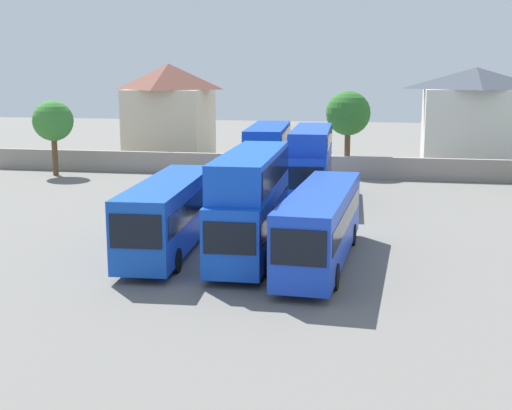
{
  "coord_description": "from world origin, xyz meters",
  "views": [
    {
      "loc": [
        6.4,
        -30.98,
        8.78
      ],
      "look_at": [
        0.0,
        3.0,
        1.96
      ],
      "focal_mm": 48.27,
      "sensor_mm": 36.0,
      "label": 1
    }
  ],
  "objects_px": {
    "bus_3": "(321,222)",
    "bus_4": "(268,158)",
    "bus_2": "(251,198)",
    "tree_left_of_lot": "(348,114)",
    "house_terrace_left": "(170,112)",
    "house_terrace_centre": "(474,117)",
    "bus_5": "(311,159)",
    "bus_1": "(169,211)",
    "tree_right_of_lot": "(53,121)"
  },
  "relations": [
    {
      "from": "bus_3",
      "to": "house_terrace_centre",
      "type": "relative_size",
      "value": 1.29
    },
    {
      "from": "bus_3",
      "to": "bus_4",
      "type": "height_order",
      "value": "bus_4"
    },
    {
      "from": "bus_5",
      "to": "house_terrace_left",
      "type": "bearing_deg",
      "value": -141.61
    },
    {
      "from": "bus_2",
      "to": "tree_left_of_lot",
      "type": "bearing_deg",
      "value": 171.87
    },
    {
      "from": "bus_1",
      "to": "bus_4",
      "type": "distance_m",
      "value": 15.16
    },
    {
      "from": "bus_2",
      "to": "bus_4",
      "type": "xyz_separation_m",
      "value": [
        -1.72,
        14.88,
        0.02
      ]
    },
    {
      "from": "bus_4",
      "to": "house_terrace_centre",
      "type": "relative_size",
      "value": 1.09
    },
    {
      "from": "house_terrace_left",
      "to": "bus_2",
      "type": "bearing_deg",
      "value": -66.31
    },
    {
      "from": "bus_3",
      "to": "house_terrace_centre",
      "type": "height_order",
      "value": "house_terrace_centre"
    },
    {
      "from": "tree_left_of_lot",
      "to": "bus_5",
      "type": "bearing_deg",
      "value": -98.05
    },
    {
      "from": "bus_2",
      "to": "tree_right_of_lot",
      "type": "xyz_separation_m",
      "value": [
        -21.16,
        22.05,
        1.74
      ]
    },
    {
      "from": "bus_1",
      "to": "bus_4",
      "type": "bearing_deg",
      "value": 167.23
    },
    {
      "from": "bus_3",
      "to": "tree_right_of_lot",
      "type": "distance_m",
      "value": 33.68
    },
    {
      "from": "house_terrace_left",
      "to": "tree_left_of_lot",
      "type": "height_order",
      "value": "house_terrace_left"
    },
    {
      "from": "house_terrace_centre",
      "to": "house_terrace_left",
      "type": "bearing_deg",
      "value": -178.45
    },
    {
      "from": "bus_5",
      "to": "tree_left_of_lot",
      "type": "height_order",
      "value": "tree_left_of_lot"
    },
    {
      "from": "bus_4",
      "to": "bus_1",
      "type": "bearing_deg",
      "value": -13.16
    },
    {
      "from": "bus_1",
      "to": "bus_2",
      "type": "xyz_separation_m",
      "value": [
        4.06,
        0.07,
        0.79
      ]
    },
    {
      "from": "bus_1",
      "to": "bus_2",
      "type": "relative_size",
      "value": 1.05
    },
    {
      "from": "bus_1",
      "to": "bus_5",
      "type": "xyz_separation_m",
      "value": [
        5.29,
        15.17,
        0.75
      ]
    },
    {
      "from": "bus_1",
      "to": "house_terrace_centre",
      "type": "relative_size",
      "value": 1.21
    },
    {
      "from": "bus_1",
      "to": "bus_3",
      "type": "relative_size",
      "value": 0.94
    },
    {
      "from": "bus_2",
      "to": "house_terrace_left",
      "type": "bearing_deg",
      "value": -158.24
    },
    {
      "from": "bus_3",
      "to": "bus_4",
      "type": "bearing_deg",
      "value": -159.16
    },
    {
      "from": "bus_3",
      "to": "bus_4",
      "type": "distance_m",
      "value": 16.56
    },
    {
      "from": "bus_1",
      "to": "house_terrace_left",
      "type": "distance_m",
      "value": 35.08
    },
    {
      "from": "bus_3",
      "to": "bus_4",
      "type": "relative_size",
      "value": 1.18
    },
    {
      "from": "bus_4",
      "to": "tree_right_of_lot",
      "type": "distance_m",
      "value": 20.79
    },
    {
      "from": "bus_4",
      "to": "house_terrace_centre",
      "type": "xyz_separation_m",
      "value": [
        15.74,
        19.16,
        1.75
      ]
    },
    {
      "from": "bus_1",
      "to": "tree_right_of_lot",
      "type": "xyz_separation_m",
      "value": [
        -17.11,
        22.12,
        2.53
      ]
    },
    {
      "from": "bus_2",
      "to": "bus_1",
      "type": "bearing_deg",
      "value": -90.93
    },
    {
      "from": "house_terrace_centre",
      "to": "tree_left_of_lot",
      "type": "relative_size",
      "value": 1.33
    },
    {
      "from": "tree_left_of_lot",
      "to": "house_terrace_centre",
      "type": "bearing_deg",
      "value": 30.52
    },
    {
      "from": "bus_2",
      "to": "tree_left_of_lot",
      "type": "distance_m",
      "value": 27.8
    },
    {
      "from": "house_terrace_left",
      "to": "house_terrace_centre",
      "type": "height_order",
      "value": "house_terrace_left"
    },
    {
      "from": "bus_3",
      "to": "bus_4",
      "type": "xyz_separation_m",
      "value": [
        -5.13,
        15.72,
        0.86
      ]
    },
    {
      "from": "bus_4",
      "to": "bus_3",
      "type": "bearing_deg",
      "value": 13.81
    },
    {
      "from": "bus_3",
      "to": "house_terrace_left",
      "type": "distance_m",
      "value": 38.67
    },
    {
      "from": "bus_2",
      "to": "house_terrace_left",
      "type": "relative_size",
      "value": 1.16
    },
    {
      "from": "house_terrace_left",
      "to": "bus_3",
      "type": "bearing_deg",
      "value": -62.16
    },
    {
      "from": "bus_2",
      "to": "house_terrace_centre",
      "type": "bearing_deg",
      "value": 155.69
    },
    {
      "from": "house_terrace_left",
      "to": "tree_right_of_lot",
      "type": "xyz_separation_m",
      "value": [
        -6.56,
        -11.22,
        -0.23
      ]
    },
    {
      "from": "bus_2",
      "to": "house_terrace_centre",
      "type": "height_order",
      "value": "house_terrace_centre"
    },
    {
      "from": "bus_5",
      "to": "tree_left_of_lot",
      "type": "relative_size",
      "value": 1.48
    },
    {
      "from": "house_terrace_left",
      "to": "bus_4",
      "type": "bearing_deg",
      "value": -54.99
    },
    {
      "from": "bus_3",
      "to": "tree_left_of_lot",
      "type": "xyz_separation_m",
      "value": [
        -0.42,
        28.38,
        3.15
      ]
    },
    {
      "from": "tree_right_of_lot",
      "to": "bus_5",
      "type": "bearing_deg",
      "value": -17.22
    },
    {
      "from": "bus_2",
      "to": "house_terrace_centre",
      "type": "distance_m",
      "value": 36.86
    },
    {
      "from": "bus_1",
      "to": "bus_4",
      "type": "height_order",
      "value": "bus_4"
    },
    {
      "from": "bus_3",
      "to": "house_terrace_centre",
      "type": "bearing_deg",
      "value": 165.84
    }
  ]
}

